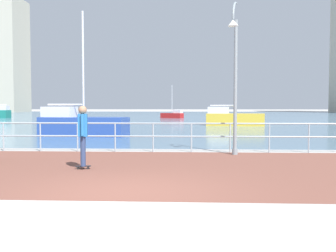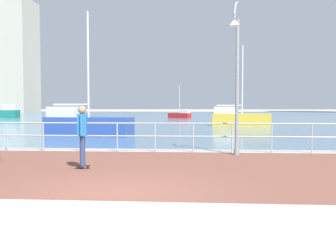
{
  "view_description": "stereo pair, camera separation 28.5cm",
  "coord_description": "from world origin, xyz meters",
  "px_view_note": "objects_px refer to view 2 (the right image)",
  "views": [
    {
      "loc": [
        1.28,
        -7.54,
        1.72
      ],
      "look_at": [
        0.68,
        4.03,
        1.1
      ],
      "focal_mm": 42.0,
      "sensor_mm": 36.0,
      "label": 1
    },
    {
      "loc": [
        1.56,
        -7.52,
        1.72
      ],
      "look_at": [
        0.68,
        4.03,
        1.1
      ],
      "focal_mm": 42.0,
      "sensor_mm": 36.0,
      "label": 2
    }
  ],
  "objects_px": {
    "lamppost": "(236,70)",
    "sailboat_blue": "(240,118)",
    "sailboat_gray": "(180,115)",
    "skateboarder": "(82,131)",
    "sailboat_ivory": "(86,124)",
    "sailboat_teal": "(1,113)"
  },
  "relations": [
    {
      "from": "sailboat_teal",
      "to": "sailboat_ivory",
      "type": "bearing_deg",
      "value": -55.55
    },
    {
      "from": "sailboat_ivory",
      "to": "sailboat_teal",
      "type": "relative_size",
      "value": 0.99
    },
    {
      "from": "lamppost",
      "to": "sailboat_blue",
      "type": "relative_size",
      "value": 0.79
    },
    {
      "from": "sailboat_teal",
      "to": "lamppost",
      "type": "bearing_deg",
      "value": -53.48
    },
    {
      "from": "sailboat_teal",
      "to": "sailboat_blue",
      "type": "distance_m",
      "value": 34.57
    },
    {
      "from": "sailboat_ivory",
      "to": "sailboat_teal",
      "type": "distance_m",
      "value": 35.3
    },
    {
      "from": "lamppost",
      "to": "sailboat_teal",
      "type": "height_order",
      "value": "sailboat_teal"
    },
    {
      "from": "lamppost",
      "to": "sailboat_gray",
      "type": "relative_size",
      "value": 1.2
    },
    {
      "from": "skateboarder",
      "to": "sailboat_gray",
      "type": "distance_m",
      "value": 41.36
    },
    {
      "from": "skateboarder",
      "to": "sailboat_ivory",
      "type": "relative_size",
      "value": 0.25
    },
    {
      "from": "sailboat_teal",
      "to": "sailboat_blue",
      "type": "bearing_deg",
      "value": -30.74
    },
    {
      "from": "sailboat_gray",
      "to": "sailboat_teal",
      "type": "bearing_deg",
      "value": -177.54
    },
    {
      "from": "lamppost",
      "to": "sailboat_blue",
      "type": "distance_m",
      "value": 19.74
    },
    {
      "from": "sailboat_ivory",
      "to": "sailboat_gray",
      "type": "relative_size",
      "value": 1.58
    },
    {
      "from": "lamppost",
      "to": "skateboarder",
      "type": "distance_m",
      "value": 5.72
    },
    {
      "from": "sailboat_gray",
      "to": "sailboat_blue",
      "type": "bearing_deg",
      "value": -72.74
    },
    {
      "from": "sailboat_gray",
      "to": "sailboat_ivory",
      "type": "bearing_deg",
      "value": -97.44
    },
    {
      "from": "sailboat_gray",
      "to": "sailboat_blue",
      "type": "distance_m",
      "value": 19.58
    },
    {
      "from": "skateboarder",
      "to": "sailboat_teal",
      "type": "relative_size",
      "value": 0.25
    },
    {
      "from": "lamppost",
      "to": "sailboat_teal",
      "type": "relative_size",
      "value": 0.76
    },
    {
      "from": "sailboat_blue",
      "to": "sailboat_gray",
      "type": "bearing_deg",
      "value": 107.26
    },
    {
      "from": "lamppost",
      "to": "skateboarder",
      "type": "bearing_deg",
      "value": -144.17
    }
  ]
}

